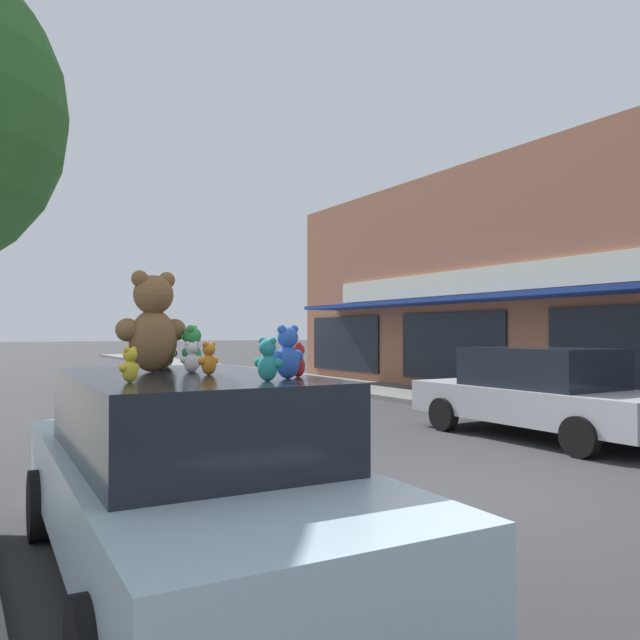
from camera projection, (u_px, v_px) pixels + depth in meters
name	position (u px, v px, depth m)	size (l,w,h in m)	color
ground_plane	(484.00, 496.00, 6.89)	(260.00, 260.00, 0.00)	#333335
plush_art_car	(185.00, 473.00, 4.58)	(2.05, 4.83, 1.51)	#ADC6D1
teddy_bear_giant	(153.00, 323.00, 4.86)	(0.59, 0.38, 0.79)	olive
teddy_bear_yellow	(130.00, 365.00, 3.84)	(0.16, 0.14, 0.22)	yellow
teddy_bear_red	(298.00, 360.00, 4.33)	(0.13, 0.18, 0.24)	red
teddy_bear_white	(192.00, 358.00, 4.78)	(0.18, 0.11, 0.24)	white
teddy_bear_cream	(162.00, 351.00, 5.13)	(0.22, 0.23, 0.33)	beige
teddy_bear_teal	(268.00, 360.00, 3.95)	(0.17, 0.20, 0.28)	teal
teddy_bear_blue	(288.00, 353.00, 4.17)	(0.27, 0.17, 0.36)	blue
teddy_bear_black	(166.00, 351.00, 5.59)	(0.22, 0.14, 0.29)	black
teddy_bear_orange	(209.00, 359.00, 4.54)	(0.18, 0.13, 0.24)	orange
teddy_bear_green	(192.00, 349.00, 4.94)	(0.23, 0.27, 0.37)	green
parked_car_far_center	(541.00, 392.00, 10.74)	(2.02, 4.69, 1.55)	#B7B7BC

